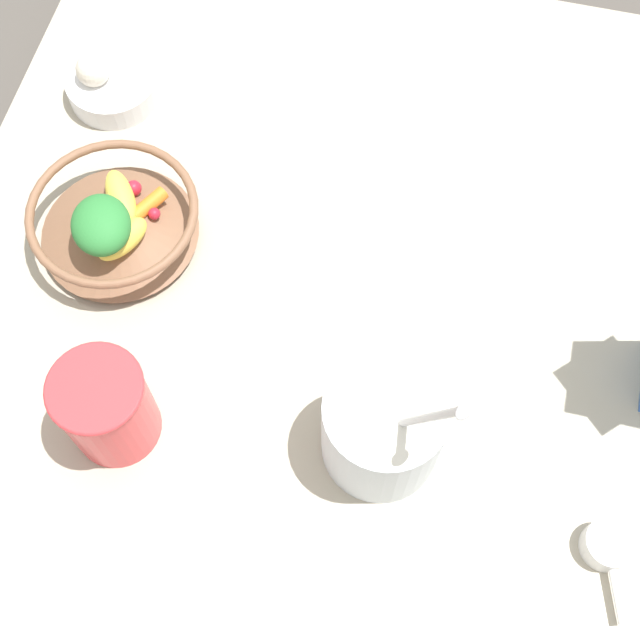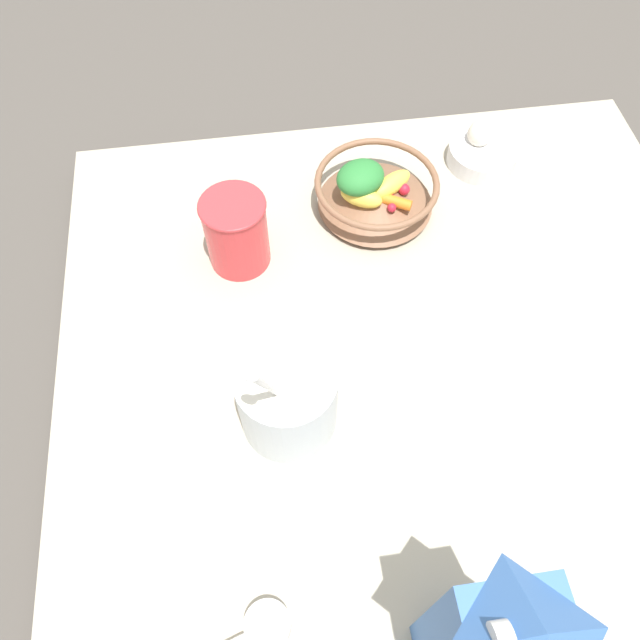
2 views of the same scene
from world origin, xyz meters
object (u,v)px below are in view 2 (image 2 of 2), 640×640
garlic_bowl (482,152)px  fruit_bowl (373,191)px  yogurt_tub (287,397)px  drinking_cup (236,231)px

garlic_bowl → fruit_bowl: bearing=-68.8°
yogurt_tub → garlic_bowl: size_ratio=2.22×
drinking_cup → yogurt_tub: bearing=8.9°
fruit_bowl → yogurt_tub: 0.37m
yogurt_tub → fruit_bowl: bearing=153.4°
fruit_bowl → garlic_bowl: bearing=111.2°
yogurt_tub → garlic_bowl: (-0.41, 0.36, -0.04)m
garlic_bowl → drinking_cup: bearing=-70.3°
yogurt_tub → garlic_bowl: yogurt_tub is taller
drinking_cup → garlic_bowl: bearing=109.7°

